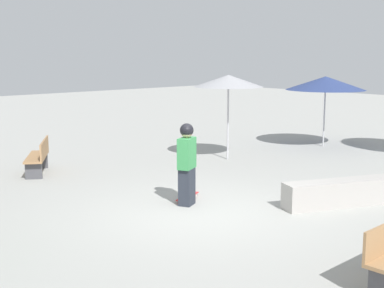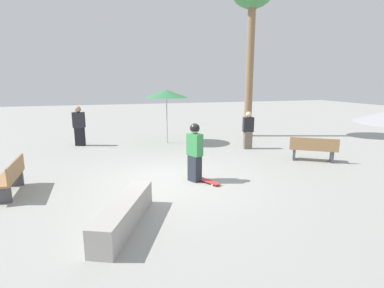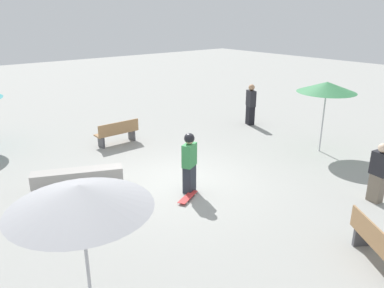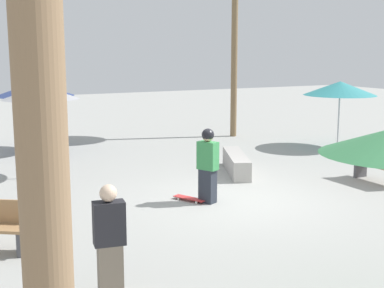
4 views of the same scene
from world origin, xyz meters
name	(u,v)px [view 1 (image 1 of 4)]	position (x,y,z in m)	size (l,w,h in m)	color
ground_plane	(202,213)	(0.00, 0.00, 0.00)	(60.00, 60.00, 0.00)	#9E9E99
skater_main	(187,161)	(-0.16, -0.60, 0.89)	(0.50, 0.41, 1.64)	#282D38
skateboard	(187,196)	(-0.44, -0.90, 0.06)	(0.81, 0.53, 0.07)	red
concrete_ledge	(340,193)	(-2.35, 1.51, 0.26)	(2.37, 1.39, 0.52)	#A8A39E
bench_near	(39,157)	(0.68, -5.23, 0.43)	(1.25, 1.58, 0.85)	#47474C
shade_umbrella_navy	(326,83)	(-8.03, -2.68, 2.05)	(2.54, 2.54, 2.27)	#B7B7BC
shade_umbrella_grey	(228,81)	(-4.15, -3.28, 2.23)	(1.96, 1.96, 2.40)	#B7B7BC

